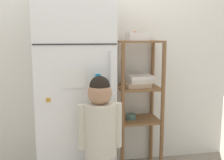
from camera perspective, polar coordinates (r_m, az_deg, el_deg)
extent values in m
cube|color=silver|center=(2.70, -1.96, 5.68)|extent=(2.63, 0.03, 2.24)
cube|color=white|center=(2.38, -7.72, -0.95)|extent=(0.62, 0.59, 1.74)
cube|color=black|center=(2.05, -7.51, 7.31)|extent=(0.61, 0.01, 0.01)
cylinder|color=silver|center=(2.09, -0.43, -1.49)|extent=(0.02, 0.02, 0.55)
cube|color=white|center=(2.07, -7.77, 0.50)|extent=(0.17, 0.01, 0.16)
cube|color=#50D230|center=(2.19, -2.56, -10.52)|extent=(0.03, 0.01, 0.03)
cube|color=orange|center=(2.10, -12.98, -4.06)|extent=(0.03, 0.02, 0.03)
cube|color=#118EC3|center=(2.08, -2.90, 0.74)|extent=(0.04, 0.02, 0.04)
cylinder|color=beige|center=(2.05, -2.48, -10.21)|extent=(0.23, 0.23, 0.39)
sphere|color=beige|center=(2.07, -2.79, -4.70)|extent=(0.10, 0.10, 0.10)
sphere|color=#A87A5B|center=(1.98, -2.54, -2.67)|extent=(0.18, 0.18, 0.18)
sphere|color=black|center=(1.97, -2.55, -1.29)|extent=(0.15, 0.15, 0.15)
cylinder|color=beige|center=(2.03, -6.15, -9.60)|extent=(0.07, 0.07, 0.33)
cylinder|color=beige|center=(2.06, 1.11, -9.23)|extent=(0.07, 0.07, 0.33)
cylinder|color=brown|center=(2.47, 2.21, -6.49)|extent=(0.04, 0.04, 1.24)
cylinder|color=brown|center=(2.57, 10.37, -5.98)|extent=(0.04, 0.04, 1.24)
cylinder|color=brown|center=(2.76, 0.82, -4.80)|extent=(0.04, 0.04, 1.24)
cylinder|color=brown|center=(2.85, 8.21, -4.42)|extent=(0.04, 0.04, 1.24)
cube|color=brown|center=(2.57, 5.64, 7.91)|extent=(0.39, 0.32, 0.02)
cube|color=brown|center=(2.62, 5.49, -1.59)|extent=(0.39, 0.32, 0.02)
cube|color=brown|center=(2.69, 5.39, -8.13)|extent=(0.39, 0.32, 0.02)
cube|color=#C6AD8E|center=(2.61, 5.22, -0.96)|extent=(0.23, 0.20, 0.04)
cube|color=silver|center=(2.62, 5.85, -0.09)|extent=(0.23, 0.20, 0.04)
cube|color=white|center=(2.61, 5.89, 0.62)|extent=(0.23, 0.19, 0.03)
cylinder|color=#4C7266|center=(2.66, 3.91, -7.52)|extent=(0.10, 0.10, 0.05)
cube|color=white|center=(2.58, 5.24, 8.18)|extent=(0.19, 0.18, 0.01)
cube|color=white|center=(2.50, 5.80, 8.91)|extent=(0.19, 0.01, 0.07)
cube|color=white|center=(2.67, 4.73, 8.95)|extent=(0.19, 0.01, 0.07)
cube|color=white|center=(2.56, 3.28, 8.95)|extent=(0.01, 0.18, 0.07)
cube|color=white|center=(2.61, 7.19, 8.90)|extent=(0.01, 0.18, 0.07)
sphere|color=#BC310E|center=(2.56, 4.75, 9.10)|extent=(0.08, 0.08, 0.08)
sphere|color=#9D3C26|center=(2.57, 6.00, 9.00)|extent=(0.07, 0.07, 0.07)
sphere|color=orange|center=(2.61, 4.99, 9.03)|extent=(0.07, 0.07, 0.07)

